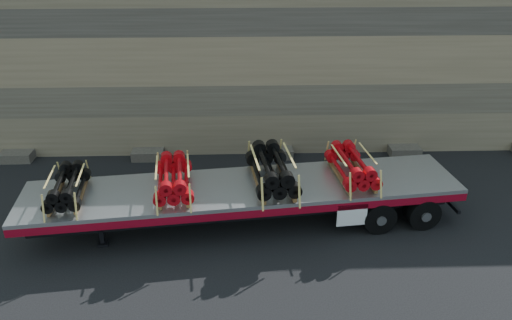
{
  "coord_description": "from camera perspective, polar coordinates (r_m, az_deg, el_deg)",
  "views": [
    {
      "loc": [
        0.6,
        -12.82,
        8.42
      ],
      "look_at": [
        1.06,
        1.19,
        1.58
      ],
      "focal_mm": 35.0,
      "sensor_mm": 36.0,
      "label": 1
    }
  ],
  "objects": [
    {
      "name": "bundle_midfront",
      "position": [
        14.49,
        -9.42,
        -2.15
      ],
      "size": [
        1.33,
        2.28,
        0.77
      ],
      "primitive_type": null,
      "rotation": [
        0.0,
        0.0,
        0.12
      ],
      "color": "#BA0912",
      "rests_on": "trailer"
    },
    {
      "name": "rock_wall",
      "position": [
        19.95,
        -3.61,
        11.66
      ],
      "size": [
        44.0,
        3.0,
        7.0
      ],
      "primitive_type": "cube",
      "color": "#7A6B54",
      "rests_on": "ground"
    },
    {
      "name": "trailer",
      "position": [
        15.07,
        -1.36,
        -5.08
      ],
      "size": [
        13.04,
        3.95,
        1.28
      ],
      "primitive_type": null,
      "rotation": [
        0.0,
        0.0,
        0.12
      ],
      "color": "#B1B5B9",
      "rests_on": "ground"
    },
    {
      "name": "bundle_front",
      "position": [
        14.9,
        -20.76,
        -2.95
      ],
      "size": [
        1.22,
        2.08,
        0.7
      ],
      "primitive_type": null,
      "rotation": [
        0.0,
        0.0,
        0.12
      ],
      "color": "black",
      "rests_on": "trailer"
    },
    {
      "name": "bundle_midrear",
      "position": [
        14.66,
        1.84,
        -1.2
      ],
      "size": [
        1.52,
        2.62,
        0.88
      ],
      "primitive_type": null,
      "rotation": [
        0.0,
        0.0,
        0.12
      ],
      "color": "black",
      "rests_on": "trailer"
    },
    {
      "name": "ground",
      "position": [
        15.35,
        -3.84,
        -7.34
      ],
      "size": [
        120.0,
        120.0,
        0.0
      ],
      "primitive_type": "plane",
      "color": "black",
      "rests_on": "ground"
    },
    {
      "name": "bundle_rear",
      "position": [
        15.28,
        10.92,
        -0.73
      ],
      "size": [
        1.34,
        2.3,
        0.78
      ],
      "primitive_type": null,
      "rotation": [
        0.0,
        0.0,
        0.12
      ],
      "color": "#BA0912",
      "rests_on": "trailer"
    }
  ]
}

